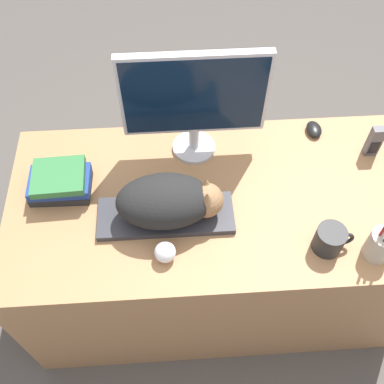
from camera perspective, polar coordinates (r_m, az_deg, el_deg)
name	(u,v)px	position (r m, az deg, el deg)	size (l,w,h in m)	color
ground_plane	(218,358)	(2.08, 3.37, -20.29)	(12.00, 12.00, 0.00)	#4C4742
desk	(214,245)	(1.88, 2.80, -6.80)	(1.49, 0.72, 0.70)	#9E7047
keyboard	(166,216)	(1.52, -3.33, -3.03)	(0.46, 0.16, 0.02)	#2D2D33
cat	(171,201)	(1.45, -2.71, -1.11)	(0.35, 0.20, 0.15)	black
monitor	(194,99)	(1.53, 0.28, 11.72)	(0.50, 0.16, 0.44)	#B7B7BC
computer_mouse	(314,129)	(1.83, 15.22, 7.69)	(0.06, 0.09, 0.03)	black
coffee_mug	(330,240)	(1.50, 17.12, -5.79)	(0.13, 0.10, 0.09)	black
pen_cup	(381,244)	(1.53, 22.84, -6.13)	(0.09, 0.09, 0.21)	#B2A893
baseball	(165,252)	(1.43, -3.43, -7.64)	(0.07, 0.07, 0.07)	silver
phone	(374,141)	(1.79, 22.16, 5.98)	(0.05, 0.03, 0.13)	#4C4C51
book_stack	(60,182)	(1.62, -16.42, 1.19)	(0.21, 0.16, 0.10)	black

